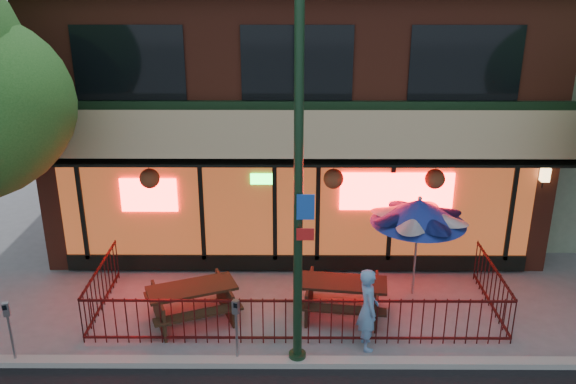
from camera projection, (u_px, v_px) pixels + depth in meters
name	position (u px, v px, depth m)	size (l,w,h in m)	color
ground	(297.00, 349.00, 11.81)	(80.00, 80.00, 0.00)	gray
curb	(297.00, 362.00, 11.32)	(80.00, 0.25, 0.12)	#999993
restaurant_building	(296.00, 73.00, 16.99)	(12.96, 9.49, 8.05)	maroon
patio_fence	(297.00, 307.00, 12.05)	(8.44, 2.62, 1.00)	#3D0D0D
street_light	(298.00, 207.00, 10.31)	(0.43, 0.32, 7.00)	#16321D
picnic_table_left	(192.00, 298.00, 12.62)	(2.18, 1.95, 0.77)	#352113
picnic_table_right	(343.00, 293.00, 12.81)	(1.98, 1.62, 0.78)	black
patio_umbrella	(419.00, 211.00, 13.07)	(2.06, 2.06, 2.36)	gray
pedestrian	(368.00, 309.00, 11.59)	(0.61, 0.40, 1.68)	#5F8EBE
parking_meter_near	(236.00, 321.00, 11.12)	(0.14, 0.13, 1.32)	gray
parking_meter_far	(9.00, 323.00, 11.07)	(0.14, 0.13, 1.31)	gray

